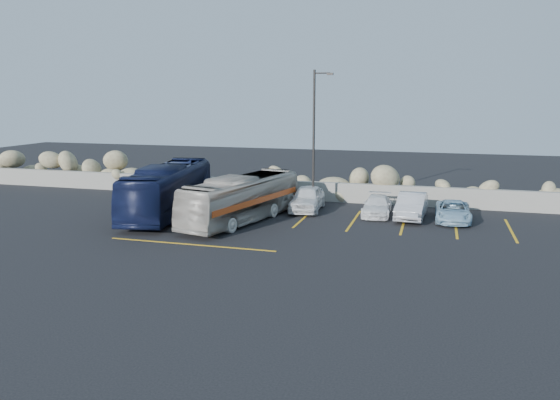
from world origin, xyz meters
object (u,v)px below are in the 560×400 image
(car_a, at_px, (307,198))
(vintage_bus, at_px, (242,199))
(car_b, at_px, (411,206))
(lamppost, at_px, (315,136))
(car_d, at_px, (453,211))
(car_c, at_px, (377,206))
(tour_coach, at_px, (168,189))

(car_a, bearing_deg, vintage_bus, -128.75)
(car_b, bearing_deg, lamppost, 172.68)
(vintage_bus, height_order, car_d, vintage_bus)
(car_c, bearing_deg, vintage_bus, -153.70)
(tour_coach, bearing_deg, car_a, 13.80)
(car_b, bearing_deg, car_c, 176.07)
(car_b, bearing_deg, car_d, -0.75)
(vintage_bus, distance_m, car_b, 9.20)
(car_c, distance_m, car_d, 4.04)
(vintage_bus, height_order, car_c, vintage_bus)
(car_a, xyz_separation_m, car_b, (5.91, -0.43, -0.03))
(lamppost, distance_m, car_b, 6.79)
(lamppost, relative_size, car_c, 2.16)
(lamppost, distance_m, tour_coach, 8.87)
(vintage_bus, bearing_deg, lamppost, 69.68)
(vintage_bus, height_order, car_b, vintage_bus)
(tour_coach, distance_m, car_c, 11.69)
(lamppost, height_order, car_d, lamppost)
(car_b, distance_m, car_c, 1.89)
(tour_coach, bearing_deg, car_d, 0.04)
(car_d, bearing_deg, lamppost, 170.53)
(car_a, distance_m, car_c, 4.05)
(vintage_bus, distance_m, tour_coach, 4.64)
(tour_coach, height_order, car_b, tour_coach)
(tour_coach, relative_size, car_c, 2.70)
(car_c, bearing_deg, tour_coach, -167.14)
(lamppost, bearing_deg, vintage_bus, -123.88)
(vintage_bus, xyz_separation_m, car_d, (10.72, 3.15, -0.69))
(car_a, distance_m, car_d, 8.09)
(lamppost, relative_size, car_a, 1.91)
(car_d, bearing_deg, tour_coach, -171.45)
(lamppost, xyz_separation_m, car_b, (5.65, -1.05, -3.62))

